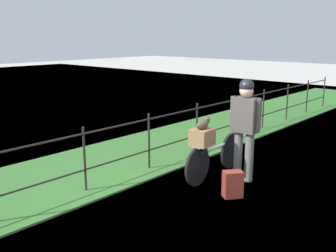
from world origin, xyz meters
The scene contains 8 objects.
ground_plane centered at (0.00, 0.00, 0.00)m, with size 60.00×60.00×0.00m, color beige.
grass_strip centered at (0.00, 2.67, 0.01)m, with size 27.00×2.40×0.03m, color #38702D.
iron_fence centered at (0.00, 1.86, 0.59)m, with size 18.04×0.04×1.02m.
bicycle_main centered at (1.17, 0.79, 0.34)m, with size 1.72×0.20×0.64m.
wooden_crate centered at (0.77, 0.76, 0.78)m, with size 0.35×0.30×0.27m, color olive.
terrier_dog centered at (0.80, 0.76, 0.99)m, with size 0.32×0.16×0.18m.
cyclist_person centered at (1.37, 0.35, 1.00)m, with size 0.29×0.54×1.68m.
backpack_on_paving centered at (0.64, 0.08, 0.20)m, with size 0.28×0.18×0.40m, color maroon.
Camera 1 is at (-4.01, -2.79, 2.34)m, focal length 41.44 mm.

